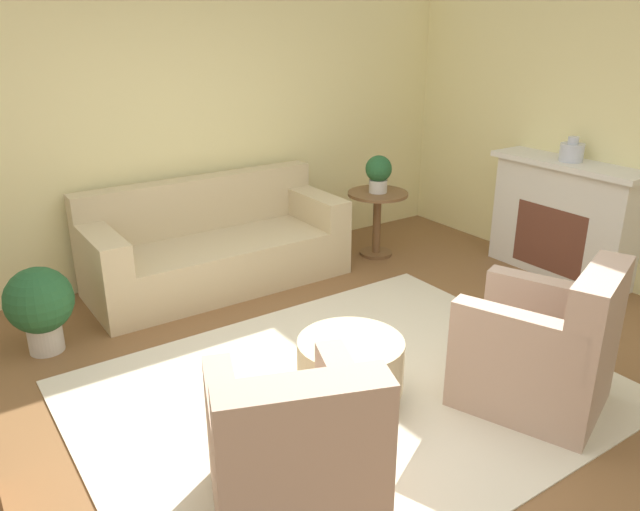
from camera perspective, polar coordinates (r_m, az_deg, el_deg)
ground_plane at (r=4.14m, az=2.66°, el=-12.47°), size 16.00×16.00×0.00m
wall_back at (r=5.86m, az=-13.32°, el=11.86°), size 9.21×0.12×2.80m
rug at (r=4.13m, az=2.66°, el=-12.42°), size 3.29×2.56×0.01m
couch at (r=5.69m, az=-9.51°, el=0.67°), size 2.28×0.92×0.92m
armchair_left at (r=3.00m, az=-2.52°, el=-18.61°), size 0.96×1.03×0.96m
armchair_right at (r=4.07m, az=19.75°, el=-8.34°), size 0.96×1.03×0.96m
ottoman_table at (r=3.88m, az=2.80°, el=-9.91°), size 0.66×0.66×0.44m
side_table at (r=6.26m, az=5.25°, el=4.00°), size 0.60×0.60×0.66m
fireplace at (r=6.14m, az=21.35°, el=3.36°), size 0.44×1.43×1.08m
vase_mantel_near at (r=5.99m, az=22.03°, el=8.81°), size 0.21×0.21×0.22m
potted_plant_on_side_table at (r=6.16m, az=5.37°, el=7.60°), size 0.26×0.26×0.37m
potted_plant_floor at (r=4.86m, az=-24.26°, el=-4.06°), size 0.48×0.48×0.64m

